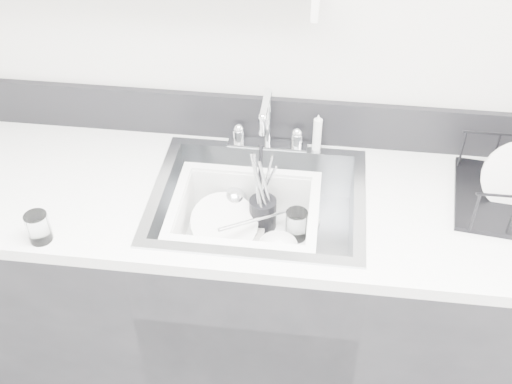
# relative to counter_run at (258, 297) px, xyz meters

# --- Properties ---
(room_shell) EXTENTS (3.50, 3.00, 2.60)m
(room_shell) POSITION_rel_counter_run_xyz_m (0.00, -0.80, 1.22)
(room_shell) COLOR silver
(room_shell) RESTS_ON ground
(counter_run) EXTENTS (3.20, 0.62, 0.92)m
(counter_run) POSITION_rel_counter_run_xyz_m (0.00, 0.00, 0.00)
(counter_run) COLOR black
(counter_run) RESTS_ON ground
(backsplash) EXTENTS (3.20, 0.02, 0.16)m
(backsplash) POSITION_rel_counter_run_xyz_m (0.00, 0.30, 0.54)
(backsplash) COLOR black
(backsplash) RESTS_ON counter_run
(sink) EXTENTS (0.64, 0.52, 0.20)m
(sink) POSITION_rel_counter_run_xyz_m (0.00, 0.00, 0.37)
(sink) COLOR silver
(sink) RESTS_ON counter_run
(faucet) EXTENTS (0.26, 0.18, 0.23)m
(faucet) POSITION_rel_counter_run_xyz_m (0.00, 0.25, 0.52)
(faucet) COLOR silver
(faucet) RESTS_ON counter_run
(side_sprayer) EXTENTS (0.03, 0.03, 0.14)m
(side_sprayer) POSITION_rel_counter_run_xyz_m (0.16, 0.25, 0.53)
(side_sprayer) COLOR white
(side_sprayer) RESTS_ON counter_run
(wash_tub) EXTENTS (0.49, 0.42, 0.17)m
(wash_tub) POSITION_rel_counter_run_xyz_m (-0.04, -0.04, 0.38)
(wash_tub) COLOR white
(wash_tub) RESTS_ON sink
(plate_stack) EXTENTS (0.25, 0.25, 0.10)m
(plate_stack) POSITION_rel_counter_run_xyz_m (-0.09, -0.02, 0.33)
(plate_stack) COLOR white
(plate_stack) RESTS_ON wash_tub
(utensil_cup) EXTENTS (0.09, 0.09, 0.29)m
(utensil_cup) POSITION_rel_counter_run_xyz_m (0.01, 0.04, 0.37)
(utensil_cup) COLOR black
(utensil_cup) RESTS_ON wash_tub
(ladle) EXTENTS (0.29, 0.31, 0.09)m
(ladle) POSITION_rel_counter_run_xyz_m (-0.03, 0.02, 0.35)
(ladle) COLOR silver
(ladle) RESTS_ON wash_tub
(tumbler_in_tub) EXTENTS (0.07, 0.07, 0.10)m
(tumbler_in_tub) POSITION_rel_counter_run_xyz_m (0.12, 0.00, 0.36)
(tumbler_in_tub) COLOR white
(tumbler_in_tub) RESTS_ON wash_tub
(tumbler_counter) EXTENTS (0.08, 0.08, 0.09)m
(tumbler_counter) POSITION_rel_counter_run_xyz_m (-0.58, -0.26, 0.50)
(tumbler_counter) COLOR white
(tumbler_counter) RESTS_ON counter_run
(bowl_small) EXTENTS (0.14, 0.14, 0.04)m
(bowl_small) POSITION_rel_counter_run_xyz_m (0.07, -0.08, 0.33)
(bowl_small) COLOR white
(bowl_small) RESTS_ON wash_tub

